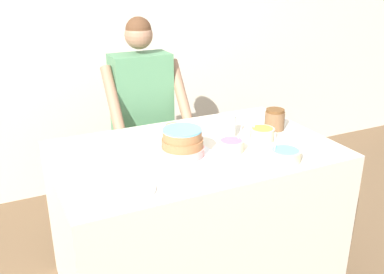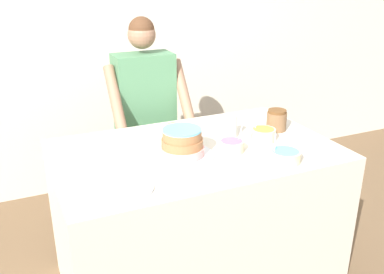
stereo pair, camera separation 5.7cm
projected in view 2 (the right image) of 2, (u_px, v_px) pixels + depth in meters
The scene contains 11 objects.
wall_back at pixel (118, 42), 3.68m from camera, with size 10.00×0.05×2.60m.
counter at pixel (195, 218), 2.62m from camera, with size 1.59×1.00×0.93m.
person_baker at pixel (145, 109), 3.08m from camera, with size 0.56×0.46×1.59m.
cake at pixel (182, 145), 2.32m from camera, with size 0.35×0.35×0.16m.
frosting_bowl_blue at pixel (285, 156), 2.27m from camera, with size 0.17×0.17×0.15m.
frosting_bowl_orange at pixel (263, 134), 2.54m from camera, with size 0.14×0.14×0.16m.
frosting_bowl_yellow at pixel (177, 130), 2.61m from camera, with size 0.13×0.13×0.07m.
frosting_bowl_purple at pixel (231, 146), 2.39m from camera, with size 0.14×0.14×0.19m.
drinking_glass at pixel (231, 126), 2.59m from camera, with size 0.07×0.07×0.14m.
ceramic_plate at pixel (132, 189), 1.98m from camera, with size 0.20×0.20×0.01m.
stoneware_jar at pixel (277, 120), 2.70m from camera, with size 0.13×0.13×0.13m.
Camera 2 is at (-0.94, -1.55, 1.89)m, focal length 40.00 mm.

